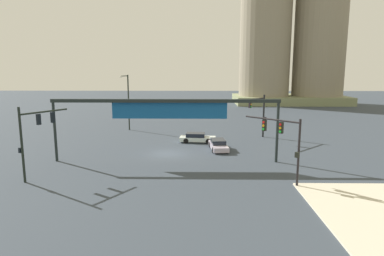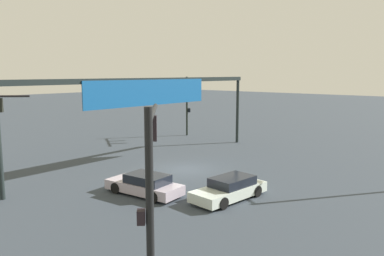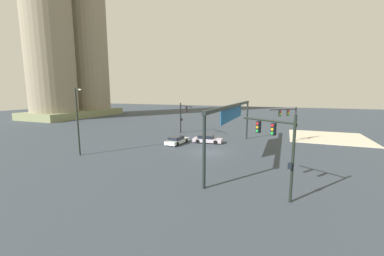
% 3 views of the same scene
% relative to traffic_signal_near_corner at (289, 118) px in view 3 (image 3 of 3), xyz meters
% --- Properties ---
extents(ground_plane, '(205.24, 205.24, 0.00)m').
position_rel_traffic_signal_near_corner_xyz_m(ground_plane, '(-10.43, 9.94, -3.99)').
color(ground_plane, '#343C46').
extents(sidewalk_corner, '(12.50, 12.50, 0.15)m').
position_rel_traffic_signal_near_corner_xyz_m(sidewalk_corner, '(7.11, -6.61, -3.91)').
color(sidewalk_corner, beige).
rests_on(sidewalk_corner, ground).
extents(traffic_signal_near_corner, '(3.91, 4.11, 5.65)m').
position_rel_traffic_signal_near_corner_xyz_m(traffic_signal_near_corner, '(0.00, 0.00, 0.00)').
color(traffic_signal_near_corner, black).
rests_on(traffic_signal_near_corner, ground).
extents(traffic_signal_opposite_side, '(2.91, 4.09, 6.47)m').
position_rel_traffic_signal_near_corner_xyz_m(traffic_signal_opposite_side, '(-21.30, 0.87, 0.29)').
color(traffic_signal_opposite_side, black).
rests_on(traffic_signal_opposite_side, ground).
extents(traffic_signal_cross_street, '(4.63, 4.25, 5.91)m').
position_rel_traffic_signal_near_corner_xyz_m(traffic_signal_cross_street, '(1.16, 18.69, -0.07)').
color(traffic_signal_cross_street, black).
rests_on(traffic_signal_cross_street, ground).
extents(streetlamp_curved_arm, '(1.07, 1.94, 8.51)m').
position_rel_traffic_signal_near_corner_xyz_m(streetlamp_curved_arm, '(-17.87, 24.54, 0.87)').
color(streetlamp_curved_arm, black).
rests_on(streetlamp_curved_arm, ground).
extents(overhead_sign_gantry, '(23.26, 0.43, 6.51)m').
position_rel_traffic_signal_near_corner_xyz_m(overhead_sign_gantry, '(-10.30, 6.68, 1.50)').
color(overhead_sign_gantry, black).
rests_on(overhead_sign_gantry, ground).
extents(highrise_twin_tower, '(29.24, 15.09, 70.14)m').
position_rel_traffic_signal_near_corner_xyz_m(highrise_twin_tower, '(17.50, 64.38, 30.79)').
color(highrise_twin_tower, gray).
rests_on(highrise_twin_tower, ground).
extents(sedan_car_approaching, '(2.23, 4.74, 1.21)m').
position_rel_traffic_signal_near_corner_xyz_m(sedan_car_approaching, '(-4.67, 11.92, -3.41)').
color(sedan_car_approaching, '#B9ACBC').
rests_on(sedan_car_approaching, ground).
extents(sedan_car_waiting_far, '(4.77, 2.21, 1.21)m').
position_rel_traffic_signal_near_corner_xyz_m(sedan_car_waiting_far, '(-7.20, 16.02, -3.41)').
color(sedan_car_waiting_far, silver).
rests_on(sedan_car_waiting_far, ground).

